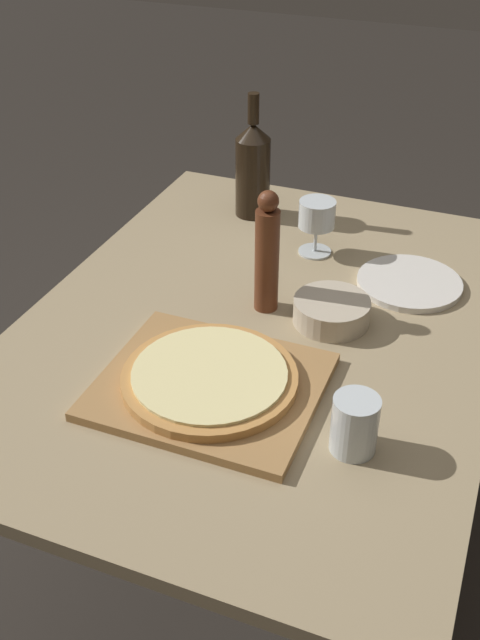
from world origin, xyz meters
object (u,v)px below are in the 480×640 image
at_px(wine_bottle, 253,168).
at_px(small_bowl, 331,311).
at_px(pepper_mill, 267,254).
at_px(wine_glass, 317,216).
at_px(pizza, 210,377).

distance_m(wine_bottle, small_bowl, 0.52).
xyz_separation_m(pepper_mill, small_bowl, (0.14, -0.00, -0.10)).
bearing_deg(small_bowl, wine_glass, 113.50).
bearing_deg(small_bowl, wine_bottle, 129.01).
relative_size(wine_bottle, wine_glass, 2.37).
bearing_deg(wine_bottle, wine_glass, -33.12).
height_order(pizza, wine_glass, wine_glass).
distance_m(pizza, wine_glass, 0.56).
bearing_deg(wine_bottle, pepper_mill, -65.43).
xyz_separation_m(pizza, wine_glass, (0.03, 0.55, 0.06)).
relative_size(wine_glass, small_bowl, 0.85).
relative_size(wine_bottle, pepper_mill, 1.18).
relative_size(wine_bottle, small_bowl, 2.01).
xyz_separation_m(pepper_mill, wine_glass, (0.03, 0.26, -0.03)).
distance_m(wine_bottle, wine_glass, 0.25).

